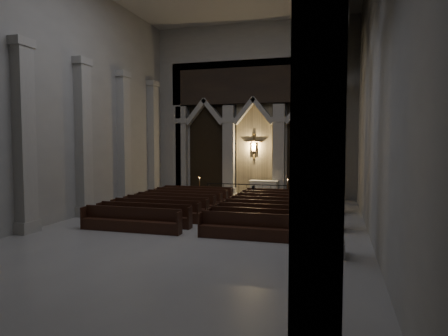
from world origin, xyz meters
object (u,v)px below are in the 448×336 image
(candle_stand_left, at_px, (200,192))
(altar_rail, at_px, (247,189))
(altar, at_px, (264,188))
(pews, at_px, (220,210))
(candle_stand_right, at_px, (287,196))
(worshipper, at_px, (254,196))

(candle_stand_left, bearing_deg, altar_rail, -3.64)
(altar, xyz_separation_m, pews, (-0.88, -7.81, -0.32))
(altar_rail, distance_m, candle_stand_right, 2.72)
(altar_rail, bearing_deg, altar, 59.57)
(altar, relative_size, candle_stand_left, 1.44)
(altar, bearing_deg, candle_stand_left, -163.25)
(altar, xyz_separation_m, candle_stand_right, (1.82, -1.67, -0.27))
(altar_rail, height_order, candle_stand_right, candle_stand_right)
(candle_stand_right, distance_m, worshipper, 2.90)
(candle_stand_left, xyz_separation_m, pews, (3.36, -6.53, -0.04))
(altar_rail, bearing_deg, candle_stand_right, -3.72)
(candle_stand_left, xyz_separation_m, candle_stand_right, (6.06, -0.39, 0.01))
(candle_stand_left, height_order, candle_stand_right, candle_stand_right)
(candle_stand_right, bearing_deg, worshipper, -126.58)
(altar, distance_m, altar_rail, 1.73)
(altar_rail, bearing_deg, worshipper, -68.75)
(altar_rail, distance_m, pews, 6.33)
(candle_stand_left, bearing_deg, worshipper, -32.04)
(altar, height_order, worshipper, worshipper)
(altar_rail, xyz_separation_m, pews, (0.00, -6.32, -0.37))
(altar_rail, height_order, pews, altar_rail)
(altar_rail, xyz_separation_m, worshipper, (0.97, -2.50, -0.09))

